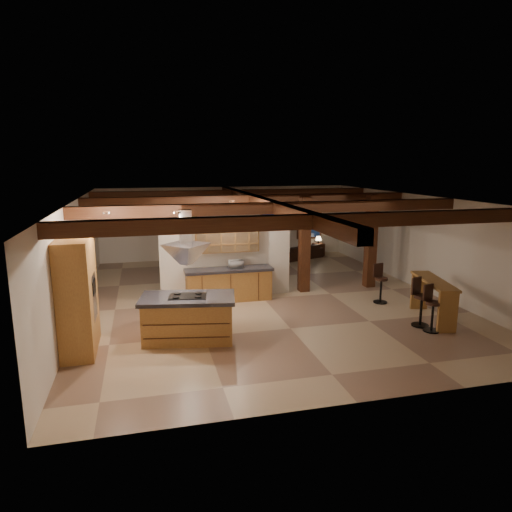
{
  "coord_description": "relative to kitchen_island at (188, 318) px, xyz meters",
  "views": [
    {
      "loc": [
        -3.28,
        -12.25,
        3.9
      ],
      "look_at": [
        -0.1,
        0.5,
        1.17
      ],
      "focal_mm": 32.0,
      "sensor_mm": 36.0,
      "label": 1
    }
  ],
  "objects": [
    {
      "name": "ceiling_beams",
      "position": [
        2.42,
        2.59,
        2.25
      ],
      "size": [
        10.0,
        12.0,
        0.28
      ],
      "color": "#36150D",
      "rests_on": "room_walls"
    },
    {
      "name": "bar_counter",
      "position": [
        6.04,
        -0.16,
        0.18
      ],
      "size": [
        0.93,
        2.03,
        1.03
      ],
      "color": "#A87A36",
      "rests_on": "ground"
    },
    {
      "name": "pantry_cabinet",
      "position": [
        -2.24,
        -0.01,
        0.69
      ],
      "size": [
        0.67,
        1.6,
        2.4
      ],
      "color": "#A87A36",
      "rests_on": "ground"
    },
    {
      "name": "framed_art",
      "position": [
        0.92,
        8.53,
        1.19
      ],
      "size": [
        0.65,
        0.05,
        0.85
      ],
      "color": "#36150D",
      "rests_on": "room_walls"
    },
    {
      "name": "dining_table",
      "position": [
        2.58,
        4.85,
        -0.17
      ],
      "size": [
        1.96,
        1.1,
        0.69
      ],
      "primitive_type": "imported",
      "rotation": [
        0.0,
        0.0,
        0.01
      ],
      "color": "#3C1E0F",
      "rests_on": "ground"
    },
    {
      "name": "timber_posts",
      "position": [
        4.92,
        3.09,
        1.25
      ],
      "size": [
        2.5,
        0.3,
        2.9
      ],
      "color": "#36150D",
      "rests_on": "ground"
    },
    {
      "name": "bar_stool_c",
      "position": [
        5.5,
        1.47,
        0.05
      ],
      "size": [
        0.39,
        0.4,
        1.1
      ],
      "color": "black",
      "rests_on": "ground"
    },
    {
      "name": "table_lamp",
      "position": [
        6.28,
        8.09,
        0.2
      ],
      "size": [
        0.25,
        0.25,
        0.29
      ],
      "color": "black",
      "rests_on": "side_table"
    },
    {
      "name": "partition_wall",
      "position": [
        1.42,
        3.09,
        0.59
      ],
      "size": [
        3.8,
        0.18,
        2.2
      ],
      "primitive_type": "cube",
      "color": "beige",
      "rests_on": "ground"
    },
    {
      "name": "recessed_cans",
      "position": [
        -0.11,
        0.66,
        2.36
      ],
      "size": [
        3.16,
        2.46,
        0.03
      ],
      "color": "silver",
      "rests_on": "room_walls"
    },
    {
      "name": "back_counter",
      "position": [
        1.42,
        2.7,
        -0.04
      ],
      "size": [
        2.5,
        0.66,
        0.94
      ],
      "color": "#A87A36",
      "rests_on": "ground"
    },
    {
      "name": "range_hood",
      "position": [
        0.0,
        -0.0,
        1.27
      ],
      "size": [
        1.1,
        1.1,
        1.4
      ],
      "color": "silver",
      "rests_on": "room_walls"
    },
    {
      "name": "bar_stool_a",
      "position": [
        5.55,
        -0.82,
        0.04
      ],
      "size": [
        0.4,
        0.42,
        1.1
      ],
      "color": "black",
      "rests_on": "ground"
    },
    {
      "name": "microwave",
      "position": [
        1.64,
        2.7,
        0.54
      ],
      "size": [
        0.41,
        0.29,
        0.22
      ],
      "primitive_type": "imported",
      "rotation": [
        0.0,
        0.0,
        3.2
      ],
      "color": "#B7B8BC",
      "rests_on": "back_counter"
    },
    {
      "name": "back_windows",
      "position": [
        5.22,
        8.52,
        0.99
      ],
      "size": [
        2.7,
        0.07,
        1.7
      ],
      "color": "#36150D",
      "rests_on": "room_walls"
    },
    {
      "name": "dining_chairs",
      "position": [
        2.58,
        4.85,
        0.05
      ],
      "size": [
        1.84,
        1.84,
        1.1
      ],
      "color": "#36150D",
      "rests_on": "ground"
    },
    {
      "name": "bar_stool_b",
      "position": [
        5.5,
        -0.44,
        0.08
      ],
      "size": [
        0.44,
        0.45,
        1.18
      ],
      "color": "black",
      "rests_on": "ground"
    },
    {
      "name": "sofa",
      "position": [
        5.36,
        7.65,
        -0.24
      ],
      "size": [
        2.04,
        1.42,
        0.56
      ],
      "primitive_type": "imported",
      "rotation": [
        0.0,
        0.0,
        3.54
      ],
      "color": "black",
      "rests_on": "ground"
    },
    {
      "name": "ground",
      "position": [
        2.42,
        2.59,
        -0.51
      ],
      "size": [
        12.0,
        12.0,
        0.0
      ],
      "primitive_type": "plane",
      "color": "tan",
      "rests_on": "ground"
    },
    {
      "name": "upper_display_cabinet",
      "position": [
        1.42,
        2.9,
        1.34
      ],
      "size": [
        1.8,
        0.36,
        0.95
      ],
      "color": "#A87A36",
      "rests_on": "partition_wall"
    },
    {
      "name": "room_walls",
      "position": [
        2.42,
        2.59,
        1.27
      ],
      "size": [
        12.0,
        12.0,
        12.0
      ],
      "color": "beige",
      "rests_on": "ground"
    },
    {
      "name": "side_table",
      "position": [
        6.28,
        8.09,
        -0.26
      ],
      "size": [
        0.48,
        0.48,
        0.51
      ],
      "primitive_type": "cube",
      "rotation": [
        0.0,
        0.0,
        0.19
      ],
      "color": "#36150D",
      "rests_on": "ground"
    },
    {
      "name": "kitchen_island",
      "position": [
        0.0,
        0.0,
        0.0
      ],
      "size": [
        2.22,
        1.44,
        1.02
      ],
      "color": "#A87A36",
      "rests_on": "ground"
    }
  ]
}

